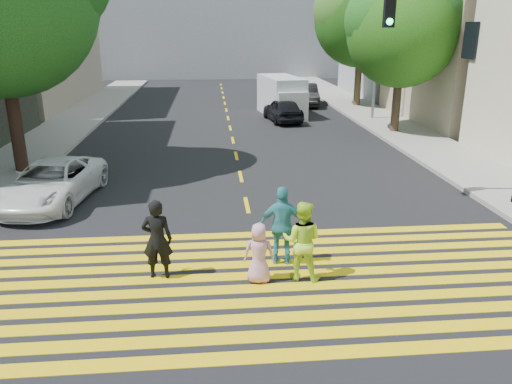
{
  "coord_description": "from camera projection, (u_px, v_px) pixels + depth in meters",
  "views": [
    {
      "loc": [
        -0.99,
        -7.92,
        5.03
      ],
      "look_at": [
        0.0,
        3.0,
        1.4
      ],
      "focal_mm": 35.0,
      "sensor_mm": 36.0,
      "label": 1
    }
  ],
  "objects": [
    {
      "name": "ground",
      "position": [
        271.0,
        315.0,
        9.16
      ],
      "size": [
        120.0,
        120.0,
        0.0
      ],
      "primitive_type": "plane",
      "color": "black"
    },
    {
      "name": "sidewalk_left",
      "position": [
        82.0,
        116.0,
        29.2
      ],
      "size": [
        3.0,
        40.0,
        0.15
      ],
      "primitive_type": "cube",
      "color": "gray",
      "rests_on": "ground"
    },
    {
      "name": "sidewalk_right",
      "position": [
        409.0,
        135.0,
        24.04
      ],
      "size": [
        3.0,
        60.0,
        0.15
      ],
      "primitive_type": "cube",
      "color": "gray",
      "rests_on": "ground"
    },
    {
      "name": "curb_red",
      "position": [
        6.0,
        210.0,
        14.21
      ],
      "size": [
        0.2,
        8.0,
        0.16
      ],
      "primitive_type": "cube",
      "color": "maroon",
      "rests_on": "ground"
    },
    {
      "name": "crosswalk",
      "position": [
        263.0,
        282.0,
        10.36
      ],
      "size": [
        13.4,
        5.3,
        0.01
      ],
      "color": "yellow",
      "rests_on": "ground"
    },
    {
      "name": "lane_line",
      "position": [
        227.0,
        114.0,
        30.43
      ],
      "size": [
        0.12,
        34.4,
        0.01
      ],
      "color": "yellow",
      "rests_on": "ground"
    },
    {
      "name": "building_right_tan",
      "position": [
        506.0,
        28.0,
        26.84
      ],
      "size": [
        10.0,
        10.0,
        10.0
      ],
      "primitive_type": "cube",
      "color": "tan",
      "rests_on": "ground"
    },
    {
      "name": "building_right_grey",
      "position": [
        423.0,
        28.0,
        37.24
      ],
      "size": [
        10.0,
        10.0,
        10.0
      ],
      "primitive_type": "cube",
      "color": "gray",
      "rests_on": "ground"
    },
    {
      "name": "backdrop_block",
      "position": [
        218.0,
        18.0,
        52.65
      ],
      "size": [
        30.0,
        8.0,
        12.0
      ],
      "primitive_type": "cube",
      "color": "gray",
      "rests_on": "ground"
    },
    {
      "name": "tree_right_near",
      "position": [
        405.0,
        25.0,
        23.22
      ],
      "size": [
        6.68,
        6.4,
        7.57
      ],
      "rotation": [
        0.0,
        0.0,
        -0.27
      ],
      "color": "#322413",
      "rests_on": "ground"
    },
    {
      "name": "tree_right_far",
      "position": [
        363.0,
        14.0,
        31.29
      ],
      "size": [
        6.72,
        6.21,
        8.66
      ],
      "rotation": [
        0.0,
        0.0,
        0.04
      ],
      "color": "#453119",
      "rests_on": "ground"
    },
    {
      "name": "pedestrian_man",
      "position": [
        157.0,
        239.0,
        10.3
      ],
      "size": [
        0.66,
        0.45,
        1.73
      ],
      "primitive_type": "imported",
      "rotation": [
        0.0,
        0.0,
        3.07
      ],
      "color": "black",
      "rests_on": "ground"
    },
    {
      "name": "pedestrian_woman",
      "position": [
        302.0,
        241.0,
        10.27
      ],
      "size": [
        0.99,
        0.87,
        1.7
      ],
      "primitive_type": "imported",
      "rotation": [
        0.0,
        0.0,
        2.82
      ],
      "color": "#C4F436",
      "rests_on": "ground"
    },
    {
      "name": "pedestrian_child",
      "position": [
        259.0,
        253.0,
        10.18
      ],
      "size": [
        0.68,
        0.49,
        1.29
      ],
      "primitive_type": "imported",
      "rotation": [
        0.0,
        0.0,
        3.01
      ],
      "color": "#D092AC",
      "rests_on": "ground"
    },
    {
      "name": "pedestrian_extra",
      "position": [
        283.0,
        226.0,
        10.91
      ],
      "size": [
        1.1,
        0.58,
        1.79
      ],
      "primitive_type": "imported",
      "rotation": [
        0.0,
        0.0,
        3.01
      ],
      "color": "teal",
      "rests_on": "ground"
    },
    {
      "name": "white_sedan",
      "position": [
        52.0,
        182.0,
        14.87
      ],
      "size": [
        2.69,
        4.78,
        1.26
      ],
      "primitive_type": "imported",
      "rotation": [
        0.0,
        0.0,
        -0.14
      ],
      "color": "white",
      "rests_on": "ground"
    },
    {
      "name": "dark_car_near",
      "position": [
        283.0,
        110.0,
        27.77
      ],
      "size": [
        2.03,
        4.02,
        1.31
      ],
      "primitive_type": "imported",
      "rotation": [
        0.0,
        0.0,
        3.27
      ],
      "color": "black",
      "rests_on": "ground"
    },
    {
      "name": "silver_car",
      "position": [
        271.0,
        86.0,
        39.41
      ],
      "size": [
        2.26,
        4.61,
        1.29
      ],
      "primitive_type": "imported",
      "rotation": [
        0.0,
        0.0,
        3.04
      ],
      "color": "gray",
      "rests_on": "ground"
    },
    {
      "name": "dark_car_parked",
      "position": [
        306.0,
        95.0,
        33.55
      ],
      "size": [
        1.89,
        4.43,
        1.42
      ],
      "primitive_type": "imported",
      "rotation": [
        0.0,
        0.0,
        -0.09
      ],
      "color": "black",
      "rests_on": "ground"
    },
    {
      "name": "white_van",
      "position": [
        282.0,
        98.0,
        29.44
      ],
      "size": [
        2.46,
        5.02,
        2.27
      ],
      "rotation": [
        0.0,
        0.0,
        0.15
      ],
      "color": "silver",
      "rests_on": "ground"
    },
    {
      "name": "traffic_signal",
      "position": [
        493.0,
        61.0,
        13.45
      ],
      "size": [
        4.37,
        0.81,
        6.44
      ],
      "rotation": [
        0.0,
        0.0,
        -0.13
      ],
      "color": "black",
      "rests_on": "ground"
    },
    {
      "name": "street_lamp",
      "position": [
        375.0,
        32.0,
        26.71
      ],
      "size": [
        1.88,
        0.24,
        8.31
      ],
      "rotation": [
        0.0,
        0.0,
        0.04
      ],
      "color": "gray",
      "rests_on": "ground"
    }
  ]
}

